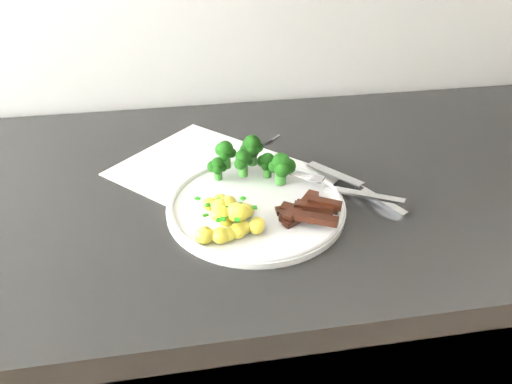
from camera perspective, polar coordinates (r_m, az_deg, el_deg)
name	(u,v)px	position (r m, az deg, el deg)	size (l,w,h in m)	color
counter	(231,375)	(1.09, -2.91, -20.33)	(2.47, 0.62, 0.93)	black
recipe_paper	(221,175)	(0.79, -4.11, 1.98)	(0.39, 0.39, 0.00)	silver
plate	(256,205)	(0.71, 0.00, -1.54)	(0.26, 0.26, 0.01)	white
broccoli	(253,158)	(0.75, -0.36, 3.90)	(0.13, 0.09, 0.06)	#296320
potatoes	(231,216)	(0.66, -2.88, -2.82)	(0.09, 0.10, 0.04)	yellow
beef_strips	(305,210)	(0.68, 5.69, -2.06)	(0.09, 0.10, 0.03)	black
fork	(346,189)	(0.74, 10.39, 0.34)	(0.15, 0.12, 0.02)	silver
knife	(367,193)	(0.75, 12.68, -0.14)	(0.11, 0.16, 0.02)	silver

